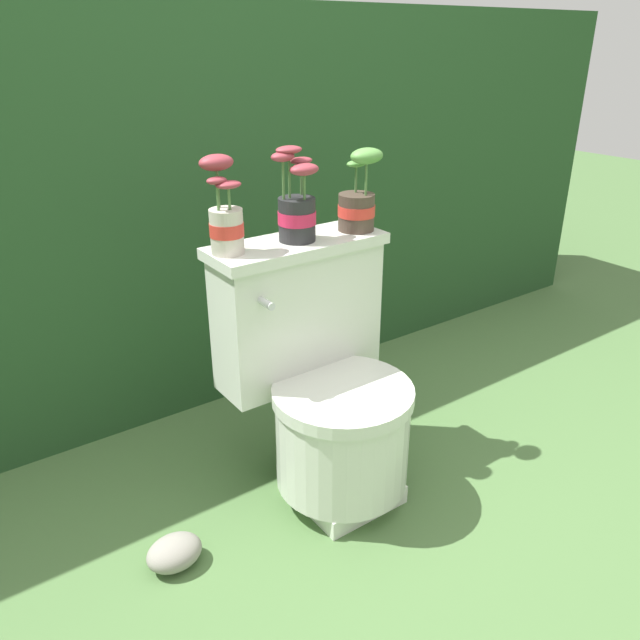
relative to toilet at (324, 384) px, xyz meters
The scene contains 7 objects.
ground_plane 0.34m from the toilet, 99.14° to the right, with size 12.00×12.00×0.00m, color #4C703D.
hedge_backdrop 1.01m from the toilet, 90.92° to the left, with size 3.96×0.71×1.33m.
toilet is the anchor object (origin of this frame).
potted_plant_left 0.55m from the toilet, 146.48° to the left, with size 0.09×0.10×0.25m.
potted_plant_midleft 0.50m from the toilet, 90.53° to the left, with size 0.13×0.11×0.25m.
potted_plant_middle 0.53m from the toilet, 28.49° to the left, with size 0.11×0.12×0.23m.
garden_stone 0.59m from the toilet, behind, with size 0.14×0.11×0.08m.
Camera 1 is at (-0.88, -1.14, 1.22)m, focal length 35.00 mm.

